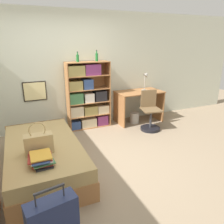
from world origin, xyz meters
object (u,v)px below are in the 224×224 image
object	(u,v)px
desk_chair	(150,117)
waste_bin	(134,118)
bed	(44,157)
bottle_green	(78,58)
desk_lamp	(146,77)
book_stack_on_bed	(41,159)
bookcase	(87,98)
handbag	(39,143)
bottle_brown	(97,57)
desk	(139,101)

from	to	relation	value
desk_chair	waste_bin	bearing A→B (deg)	103.14
bed	bottle_green	bearing A→B (deg)	55.80
desk_lamp	bed	bearing A→B (deg)	-153.01
waste_bin	book_stack_on_bed	bearing A→B (deg)	-142.01
bookcase	bottle_green	xyz separation A→B (m)	(-0.17, 0.00, 0.89)
handbag	waste_bin	size ratio (longest dim) A/B	1.73
bed	bookcase	world-z (taller)	bookcase
bottle_brown	waste_bin	size ratio (longest dim) A/B	0.93
bottle_green	desk	distance (m)	1.82
bed	handbag	bearing A→B (deg)	-103.20
bottle_brown	desk	size ratio (longest dim) A/B	0.22
desk	desk_lamp	size ratio (longest dim) A/B	2.35
desk	desk_chair	bearing A→B (deg)	-93.10
bottle_green	desk_chair	xyz separation A→B (m)	(1.44, -0.72, -1.31)
waste_bin	desk_lamp	bearing A→B (deg)	14.15
handbag	desk_chair	xyz separation A→B (m)	(2.52, 1.08, -0.33)
handbag	bottle_green	size ratio (longest dim) A/B	2.11
book_stack_on_bed	handbag	bearing A→B (deg)	88.63
book_stack_on_bed	desk_lamp	distance (m)	3.42
bottle_green	bottle_brown	xyz separation A→B (m)	(0.42, -0.03, 0.01)
book_stack_on_bed	desk_chair	distance (m)	2.89
desk_lamp	handbag	bearing A→B (deg)	-148.70
handbag	bookcase	xyz separation A→B (m)	(1.26, 1.79, 0.09)
desk_chair	handbag	bearing A→B (deg)	-156.86
bookcase	bottle_brown	world-z (taller)	bottle_brown
desk	bookcase	bearing A→B (deg)	173.54
bookcase	waste_bin	xyz separation A→B (m)	(1.14, -0.21, -0.58)
bookcase	bed	bearing A→B (deg)	-128.64
book_stack_on_bed	desk_lamp	bearing A→B (deg)	35.61
book_stack_on_bed	desk_chair	size ratio (longest dim) A/B	0.42
bookcase	bottle_brown	size ratio (longest dim) A/B	6.24
desk_lamp	waste_bin	world-z (taller)	desk_lamp
book_stack_on_bed	waste_bin	size ratio (longest dim) A/B	1.44
bed	book_stack_on_bed	xyz separation A→B (m)	(-0.08, -0.61, 0.31)
bed	bottle_brown	xyz separation A→B (m)	(1.43, 1.45, 1.38)
bottle_brown	book_stack_on_bed	bearing A→B (deg)	-126.25
desk	waste_bin	size ratio (longest dim) A/B	4.31
bookcase	desk_chair	distance (m)	1.51
book_stack_on_bed	bottle_green	size ratio (longest dim) A/B	1.76
handbag	desk	distance (m)	3.03
bed	desk_chair	size ratio (longest dim) A/B	2.25
bed	desk_lamp	xyz separation A→B (m)	(2.66, 1.36, 0.86)
desk_lamp	waste_bin	distance (m)	1.03
desk	bottle_green	bearing A→B (deg)	174.11
handbag	waste_bin	world-z (taller)	handbag
handbag	desk	xyz separation A→B (m)	(2.55, 1.64, -0.09)
bookcase	bottle_brown	distance (m)	0.94
bottle_brown	bed	bearing A→B (deg)	-134.59
desk_lamp	book_stack_on_bed	bearing A→B (deg)	-144.39
desk_lamp	desk_chair	bearing A→B (deg)	-110.38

